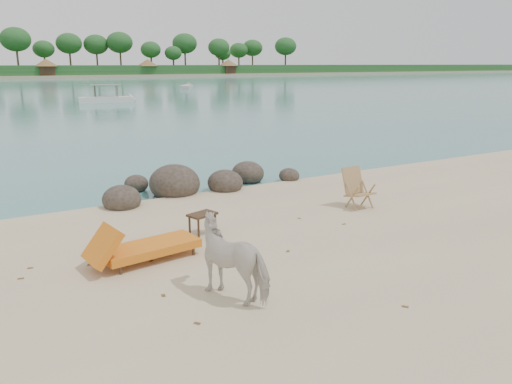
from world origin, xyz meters
The scene contains 8 objects.
boulders centered at (0.75, 6.42, 0.20)m, with size 6.20×2.76×1.06m.
cow centered at (-1.27, -0.16, 0.62)m, with size 0.66×1.46×1.23m, color beige.
side_table centered at (-0.58, 2.67, 0.24)m, with size 0.58×0.38×0.47m, color black, non-canonical shape.
lounge_chair centered at (-1.97, 1.91, 0.33)m, with size 2.23×0.78×0.67m, color orange, non-canonical shape.
deck_chair centered at (3.68, 2.57, 0.50)m, with size 0.64×0.70×1.00m, color tan, non-canonical shape.
boat_mid centered at (7.19, 42.13, 1.36)m, with size 5.57×1.25×2.72m, color silver, non-canonical shape.
boat_far centered at (23.79, 62.53, 0.33)m, with size 5.63×1.27×0.65m, color #B3B2AF, non-canonical shape.
dead_leaves centered at (-1.61, 0.39, 0.01)m, with size 6.76×6.15×0.00m.
Camera 1 is at (-4.64, -6.57, 3.56)m, focal length 35.00 mm.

